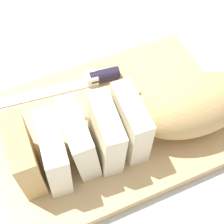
# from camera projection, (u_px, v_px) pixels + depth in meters

# --- Properties ---
(ground_plane) EXTENTS (3.00, 3.00, 0.00)m
(ground_plane) POSITION_uv_depth(u_px,v_px,m) (112.00, 129.00, 0.57)
(ground_plane) COLOR beige
(cutting_board) EXTENTS (0.40, 0.28, 0.02)m
(cutting_board) POSITION_uv_depth(u_px,v_px,m) (112.00, 125.00, 0.56)
(cutting_board) COLOR tan
(cutting_board) RESTS_ON ground_plane
(bread_loaf) EXTENTS (0.38, 0.12, 0.10)m
(bread_loaf) POSITION_uv_depth(u_px,v_px,m) (145.00, 121.00, 0.50)
(bread_loaf) COLOR tan
(bread_loaf) RESTS_ON cutting_board
(bread_knife) EXTENTS (0.25, 0.05, 0.02)m
(bread_knife) POSITION_uv_depth(u_px,v_px,m) (84.00, 81.00, 0.59)
(bread_knife) COLOR silver
(bread_knife) RESTS_ON cutting_board
(crumb_near_knife) EXTENTS (0.01, 0.01, 0.01)m
(crumb_near_knife) POSITION_uv_depth(u_px,v_px,m) (139.00, 93.00, 0.58)
(crumb_near_knife) COLOR #A8753D
(crumb_near_knife) RESTS_ON cutting_board
(crumb_near_loaf) EXTENTS (0.01, 0.01, 0.01)m
(crumb_near_loaf) POSITION_uv_depth(u_px,v_px,m) (153.00, 103.00, 0.57)
(crumb_near_loaf) COLOR #A8753D
(crumb_near_loaf) RESTS_ON cutting_board
(crumb_stray_left) EXTENTS (0.01, 0.01, 0.01)m
(crumb_stray_left) POSITION_uv_depth(u_px,v_px,m) (86.00, 118.00, 0.56)
(crumb_stray_left) COLOR #A8753D
(crumb_stray_left) RESTS_ON cutting_board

